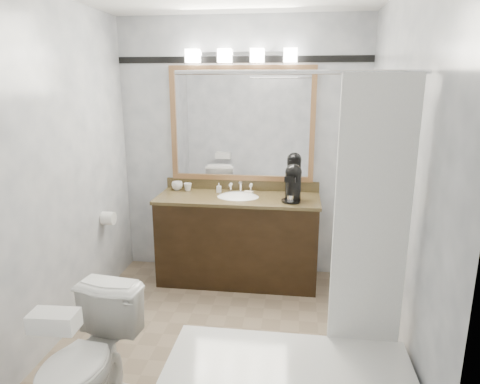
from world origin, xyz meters
name	(u,v)px	position (x,y,z in m)	size (l,w,h in m)	color
room	(218,179)	(0.00, 0.00, 1.25)	(2.42, 2.62, 2.52)	gray
vanity	(238,237)	(0.00, 1.02, 0.44)	(1.53, 0.58, 0.97)	black
mirror	(242,124)	(0.00, 1.28, 1.50)	(1.40, 0.04, 1.10)	#AA784C
vanity_light_bar	(241,55)	(0.00, 1.23, 2.13)	(1.02, 0.14, 0.12)	silver
accent_stripe	(242,59)	(0.00, 1.29, 2.10)	(2.40, 0.01, 0.06)	black
tp_roll	(108,218)	(-1.14, 0.66, 0.70)	(0.12, 0.12, 0.11)	white
toilet	(86,363)	(-0.61, -0.88, 0.37)	(0.41, 0.72, 0.73)	white
tissue_box	(54,321)	(-0.61, -1.12, 0.78)	(0.23, 0.12, 0.09)	white
coffee_maker	(293,182)	(0.51, 0.95, 1.02)	(0.18, 0.22, 0.34)	black
cup_left	(177,186)	(-0.64, 1.19, 0.89)	(0.11, 0.11, 0.08)	white
cup_right	(188,187)	(-0.53, 1.18, 0.89)	(0.08, 0.08, 0.07)	white
soap_bottle_a	(219,188)	(-0.21, 1.15, 0.90)	(0.04, 0.04, 0.09)	white
soap_bar	(249,192)	(0.09, 1.13, 0.86)	(0.08, 0.05, 0.02)	beige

